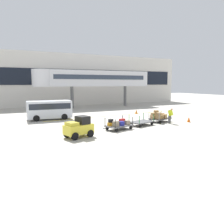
# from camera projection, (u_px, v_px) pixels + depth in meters

# --- Properties ---
(ground_plane) EXTENTS (120.00, 120.00, 0.00)m
(ground_plane) POSITION_uv_depth(u_px,v_px,m) (132.00, 133.00, 18.45)
(ground_plane) COLOR #B2ADA0
(apron_lead_line) EXTENTS (17.27, 2.13, 0.01)m
(apron_lead_line) POSITION_uv_depth(u_px,v_px,m) (112.00, 116.00, 28.34)
(apron_lead_line) COLOR yellow
(apron_lead_line) RESTS_ON ground_plane
(terminal_building) EXTENTS (50.14, 2.51, 9.42)m
(terminal_building) POSITION_uv_depth(u_px,v_px,m) (59.00, 80.00, 41.08)
(terminal_building) COLOR beige
(terminal_building) RESTS_ON ground_plane
(jet_bridge) EXTENTS (19.86, 3.00, 6.15)m
(jet_bridge) POSITION_uv_depth(u_px,v_px,m) (90.00, 79.00, 37.35)
(jet_bridge) COLOR silver
(jet_bridge) RESTS_ON ground_plane
(baggage_tug) EXTENTS (2.33, 1.72, 1.58)m
(baggage_tug) POSITION_uv_depth(u_px,v_px,m) (79.00, 127.00, 16.86)
(baggage_tug) COLOR gold
(baggage_tug) RESTS_ON ground_plane
(baggage_cart_lead) EXTENTS (3.08, 1.99, 1.10)m
(baggage_cart_lead) POSITION_uv_depth(u_px,v_px,m) (119.00, 124.00, 19.65)
(baggage_cart_lead) COLOR #4C4C4F
(baggage_cart_lead) RESTS_ON ground_plane
(baggage_cart_middle) EXTENTS (3.08, 1.99, 1.10)m
(baggage_cart_middle) POSITION_uv_depth(u_px,v_px,m) (141.00, 122.00, 21.68)
(baggage_cart_middle) COLOR #4C4C4F
(baggage_cart_middle) RESTS_ON ground_plane
(baggage_cart_tail) EXTENTS (3.08, 1.99, 1.23)m
(baggage_cart_tail) POSITION_uv_depth(u_px,v_px,m) (159.00, 117.00, 23.60)
(baggage_cart_tail) COLOR #4C4C4F
(baggage_cart_tail) RESTS_ON ground_plane
(baggage_handler) EXTENTS (0.50, 0.52, 1.56)m
(baggage_handler) POSITION_uv_depth(u_px,v_px,m) (170.00, 115.00, 22.72)
(baggage_handler) COLOR #4C4C4C
(baggage_handler) RESTS_ON ground_plane
(shuttle_van) EXTENTS (4.88, 2.15, 2.10)m
(shuttle_van) POSITION_uv_depth(u_px,v_px,m) (49.00, 109.00, 25.23)
(shuttle_van) COLOR silver
(shuttle_van) RESTS_ON ground_plane
(safety_cone_near) EXTENTS (0.36, 0.36, 0.55)m
(safety_cone_near) POSITION_uv_depth(u_px,v_px,m) (136.00, 112.00, 30.10)
(safety_cone_near) COLOR orange
(safety_cone_near) RESTS_ON ground_plane
(safety_cone_far) EXTENTS (0.36, 0.36, 0.55)m
(safety_cone_far) POSITION_uv_depth(u_px,v_px,m) (189.00, 119.00, 23.60)
(safety_cone_far) COLOR #EA590F
(safety_cone_far) RESTS_ON ground_plane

